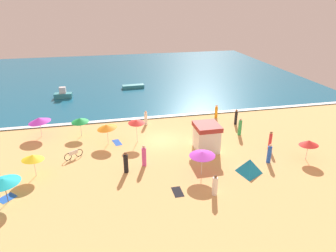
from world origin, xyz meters
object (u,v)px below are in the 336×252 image
(beachgoer_7, at_px, (270,141))
(small_boat_1, at_px, (63,94))
(beachgoer_1, at_px, (216,112))
(beach_umbrella_6, at_px, (3,181))
(lifeguard_cabana, at_px, (207,137))
(beach_umbrella_0, at_px, (39,120))
(beach_umbrella_2, at_px, (107,127))
(beach_tent, at_px, (249,166))
(parked_bicycle, at_px, (74,154))
(beachgoer_3, at_px, (144,156))
(beachgoer_5, at_px, (146,118))
(beach_umbrella_1, at_px, (309,143))
(beach_umbrella_4, at_px, (136,122))
(beachgoer_6, at_px, (240,127))
(beach_umbrella_7, at_px, (80,120))
(beach_umbrella_3, at_px, (202,154))
(small_boat_0, at_px, (133,86))
(beachgoer_0, at_px, (236,117))
(beachgoer_8, at_px, (126,163))
(beach_umbrella_5, at_px, (33,157))
(beachgoer_2, at_px, (215,186))

(beachgoer_7, xyz_separation_m, small_boat_1, (-20.59, 20.58, -0.29))
(beachgoer_1, bearing_deg, beach_umbrella_6, -148.72)
(lifeguard_cabana, xyz_separation_m, small_boat_1, (-14.68, 19.35, -0.72))
(beach_umbrella_0, relative_size, beachgoer_1, 1.48)
(beach_umbrella_0, height_order, beach_umbrella_2, beach_umbrella_0)
(beach_tent, distance_m, parked_bicycle, 15.36)
(beachgoer_3, relative_size, beachgoer_7, 1.03)
(beachgoer_5, bearing_deg, beachgoer_3, -99.55)
(beach_umbrella_1, height_order, beach_umbrella_6, beach_umbrella_6)
(beach_umbrella_1, bearing_deg, beach_umbrella_4, 154.47)
(beach_umbrella_4, bearing_deg, beachgoer_6, -3.37)
(beach_umbrella_2, xyz_separation_m, beachgoer_1, (12.93, 4.41, -1.09))
(beachgoer_7, bearing_deg, beachgoer_1, 102.76)
(parked_bicycle, bearing_deg, beachgoer_5, 40.09)
(beach_umbrella_7, relative_size, beachgoer_6, 1.20)
(beach_umbrella_1, height_order, beach_tent, beach_umbrella_1)
(beach_umbrella_3, relative_size, parked_bicycle, 1.37)
(small_boat_0, bearing_deg, beach_umbrella_4, -95.23)
(beach_umbrella_3, distance_m, beachgoer_0, 11.79)
(beachgoer_8, bearing_deg, beachgoer_5, 72.20)
(beach_umbrella_1, xyz_separation_m, beach_umbrella_4, (-14.27, 6.81, 0.53))
(beach_umbrella_7, xyz_separation_m, beachgoer_3, (5.52, -7.49, -0.84))
(beach_umbrella_3, height_order, beach_umbrella_6, beach_umbrella_3)
(beach_umbrella_6, relative_size, beachgoer_8, 1.43)
(beach_umbrella_0, xyz_separation_m, beach_umbrella_3, (13.92, -10.69, 0.10))
(beachgoer_0, bearing_deg, beach_umbrella_7, 177.93)
(beach_umbrella_2, xyz_separation_m, small_boat_0, (4.61, 18.96, -1.49))
(lifeguard_cabana, relative_size, beachgoer_0, 1.46)
(beach_umbrella_7, height_order, small_boat_1, beach_umbrella_7)
(beachgoer_0, bearing_deg, beach_umbrella_5, -161.97)
(parked_bicycle, bearing_deg, beach_umbrella_6, -126.72)
(beach_umbrella_0, xyz_separation_m, beach_tent, (17.89, -11.17, -1.22))
(lifeguard_cabana, distance_m, beachgoer_2, 7.18)
(parked_bicycle, height_order, small_boat_0, parked_bicycle)
(beach_umbrella_3, bearing_deg, beach_umbrella_1, 2.27)
(beach_umbrella_1, distance_m, small_boat_0, 28.83)
(beach_umbrella_1, distance_m, beach_umbrella_5, 23.19)
(beach_umbrella_3, xyz_separation_m, beachgoer_2, (0.08, -2.83, -1.16))
(beach_umbrella_2, relative_size, beach_umbrella_5, 0.88)
(beachgoer_5, xyz_separation_m, beachgoer_8, (-3.12, -9.72, 0.08))
(beach_umbrella_4, bearing_deg, lifeguard_cabana, -26.65)
(beachgoer_8, xyz_separation_m, small_boat_1, (-6.91, 21.78, -0.26))
(beachgoer_5, xyz_separation_m, beachgoer_7, (10.56, -8.51, 0.11))
(beach_umbrella_1, xyz_separation_m, beachgoer_6, (-3.56, 6.18, -0.78))
(beach_umbrella_4, height_order, beach_tent, beach_umbrella_4)
(beach_tent, xyz_separation_m, beachgoer_8, (-9.93, 2.15, 0.27))
(beach_umbrella_3, bearing_deg, lifeguard_cabana, 66.28)
(beach_umbrella_7, xyz_separation_m, beachgoer_2, (9.95, -12.77, -0.98))
(small_boat_1, bearing_deg, beach_tent, -54.87)
(parked_bicycle, bearing_deg, beach_umbrella_7, 84.30)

